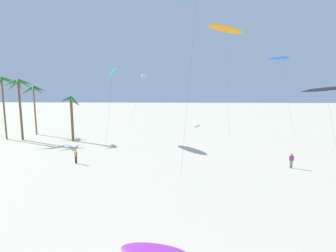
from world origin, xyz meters
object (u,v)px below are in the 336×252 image
(palm_tree_3, at_px, (71,105))
(flying_kite_3, at_px, (326,89))
(palm_tree_0, at_px, (2,86))
(palm_tree_1, at_px, (34,93))
(person_near_left, at_px, (76,156))
(flying_kite_0, at_px, (113,72))
(flying_kite_4, at_px, (278,58))
(palm_tree_2, at_px, (19,90))
(person_foreground_walker, at_px, (291,160))
(flying_kite_2, at_px, (225,29))
(grounded_kite_0, at_px, (155,252))
(flying_kite_1, at_px, (144,76))

(palm_tree_3, relative_size, flying_kite_3, 0.61)
(palm_tree_0, height_order, palm_tree_1, palm_tree_0)
(palm_tree_3, bearing_deg, person_near_left, -67.07)
(palm_tree_0, distance_m, flying_kite_0, 19.74)
(flying_kite_0, xyz_separation_m, flying_kite_3, (31.76, -7.47, -2.81))
(flying_kite_3, distance_m, flying_kite_4, 19.05)
(palm_tree_0, height_order, palm_tree_2, palm_tree_0)
(palm_tree_3, relative_size, flying_kite_0, 0.60)
(palm_tree_0, distance_m, flying_kite_3, 51.93)
(person_foreground_walker, bearing_deg, flying_kite_2, 100.66)
(person_foreground_walker, xyz_separation_m, person_near_left, (-25.57, 0.98, -0.03))
(grounded_kite_0, xyz_separation_m, person_near_left, (-11.17, 17.50, 0.76))
(palm_tree_3, bearing_deg, flying_kite_4, 16.56)
(flying_kite_1, xyz_separation_m, flying_kite_4, (29.27, -13.86, 2.92))
(flying_kite_3, distance_m, person_near_left, 34.80)
(palm_tree_3, height_order, person_near_left, palm_tree_3)
(palm_tree_3, relative_size, flying_kite_4, 0.50)
(palm_tree_0, xyz_separation_m, flying_kite_2, (39.61, 6.63, 10.75))
(palm_tree_3, distance_m, grounded_kite_0, 35.88)
(palm_tree_0, relative_size, person_foreground_walker, 6.37)
(palm_tree_2, bearing_deg, flying_kite_4, 13.04)
(flying_kite_4, distance_m, person_foreground_walker, 30.50)
(palm_tree_1, distance_m, grounded_kite_0, 46.33)
(flying_kite_0, height_order, flying_kite_3, flying_kite_0)
(palm_tree_3, xyz_separation_m, person_near_left, (5.74, -13.57, -5.27))
(palm_tree_0, bearing_deg, flying_kite_4, 11.45)
(palm_tree_0, xyz_separation_m, person_foreground_walker, (43.81, -15.67, -8.46))
(grounded_kite_0, distance_m, person_foreground_walker, 21.93)
(flying_kite_1, distance_m, flying_kite_2, 26.26)
(palm_tree_3, bearing_deg, grounded_kite_0, -61.43)
(flying_kite_0, height_order, person_foreground_walker, flying_kite_0)
(palm_tree_1, bearing_deg, flying_kite_1, 45.47)
(palm_tree_2, xyz_separation_m, palm_tree_3, (9.14, -0.42, -2.67))
(palm_tree_0, bearing_deg, flying_kite_2, 9.50)
(palm_tree_0, xyz_separation_m, flying_kite_3, (51.35, -7.70, -0.39))
(flying_kite_1, bearing_deg, palm_tree_1, -134.53)
(palm_tree_3, distance_m, flying_kite_1, 27.66)
(flying_kite_2, distance_m, person_foreground_walker, 29.73)
(palm_tree_3, distance_m, flying_kite_4, 41.24)
(palm_tree_1, distance_m, palm_tree_3, 11.58)
(flying_kite_3, bearing_deg, person_near_left, -168.07)
(person_foreground_walker, height_order, person_near_left, person_foreground_walker)
(palm_tree_3, distance_m, flying_kite_2, 31.47)
(flying_kite_2, bearing_deg, flying_kite_1, 135.34)
(flying_kite_3, relative_size, person_foreground_walker, 7.30)
(palm_tree_1, relative_size, flying_kite_4, 0.61)
(palm_tree_0, relative_size, flying_kite_3, 0.87)
(flying_kite_1, distance_m, person_near_left, 40.66)
(palm_tree_0, relative_size, flying_kite_1, 0.84)
(palm_tree_0, height_order, flying_kite_1, flying_kite_1)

